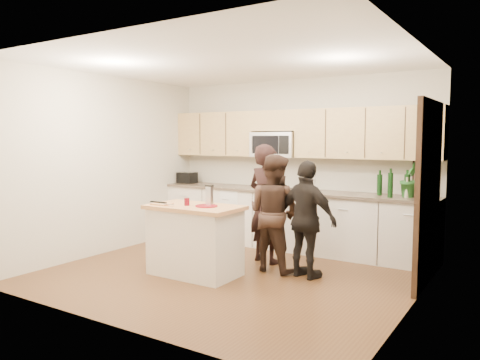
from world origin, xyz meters
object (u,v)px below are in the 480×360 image
Objects in this scene: woman_left at (266,204)px; toaster at (187,178)px; woman_center at (274,213)px; woman_right at (307,220)px; island at (195,240)px.

toaster is at bearing -7.99° from woman_left.
woman_center is (2.43, -1.22, -0.27)m from toaster.
woman_left reaches higher than woman_right.
toaster is 3.23m from woman_right.
island is 2.64m from toaster.
woman_left reaches higher than woman_center.
island is at bearing 80.77° from woman_left.
island is 0.81× the size of woman_right.
woman_right is (0.80, -0.38, -0.10)m from woman_left.
woman_center reaches higher than woman_right.
woman_right is at bearing 177.96° from woman_center.
woman_left is 0.42m from woman_center.
island is at bearing -49.10° from toaster.
toaster is at bearing -20.32° from woman_center.
woman_center is at bearing 43.88° from island.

